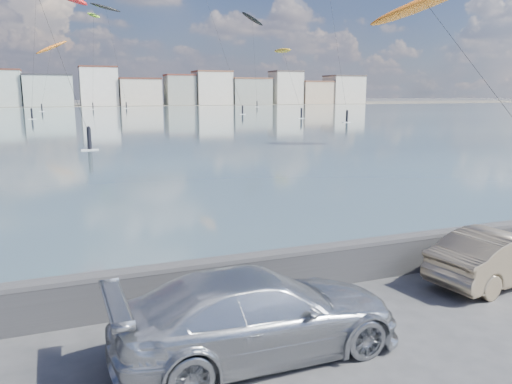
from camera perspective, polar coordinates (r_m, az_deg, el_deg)
ground at (r=9.52m, az=3.38°, el=-18.10°), size 700.00×700.00×0.00m
bay_water at (r=99.18m, az=-19.61°, el=7.94°), size 500.00×177.00×0.00m
far_shore_strip at (r=207.59m, az=-20.78°, el=9.28°), size 500.00×60.00×0.00m
seawall at (r=11.55m, az=-2.29°, el=-9.45°), size 400.00×0.36×1.08m
far_buildings at (r=193.57m, az=-20.43°, el=10.99°), size 240.79×13.26×14.60m
car_silver at (r=9.22m, az=0.31°, el=-13.70°), size 5.35×2.25×1.54m
car_champagne at (r=13.92m, az=26.12°, el=-6.58°), size 4.27×2.07×1.35m
kitesurfer_0 at (r=166.43m, az=-18.07°, el=18.54°), size 5.78×18.99×29.23m
kitesurfer_2 at (r=146.22m, az=-22.35°, el=14.96°), size 8.79×10.19×18.73m
kitesurfer_4 at (r=176.80m, az=-0.42°, el=19.03°), size 7.40×9.63×31.83m
kitesurfer_9 at (r=98.87m, az=3.08°, el=15.71°), size 3.42×11.36×13.10m
kitesurfer_10 at (r=46.84m, az=18.91°, el=19.66°), size 9.59×18.19×14.36m
kitesurfer_14 at (r=164.63m, az=-16.79°, el=19.41°), size 9.31×8.16×31.11m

